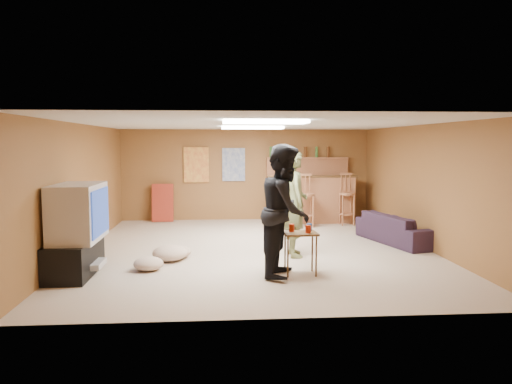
{
  "coord_description": "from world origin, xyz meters",
  "views": [
    {
      "loc": [
        -0.66,
        -8.64,
        1.87
      ],
      "look_at": [
        0.0,
        0.2,
        1.0
      ],
      "focal_mm": 35.0,
      "sensor_mm": 36.0,
      "label": 1
    }
  ],
  "objects": [
    {
      "name": "wall_back",
      "position": [
        0.0,
        3.5,
        1.1
      ],
      "size": [
        6.0,
        0.02,
        2.2
      ],
      "primitive_type": "cube",
      "color": "brown",
      "rests_on": "ground"
    },
    {
      "name": "ceiling_panel_front",
      "position": [
        0.0,
        -1.5,
        2.17
      ],
      "size": [
        1.2,
        0.6,
        0.04
      ],
      "primitive_type": "cube",
      "color": "white",
      "rests_on": "ceiling"
    },
    {
      "name": "cup_red_far",
      "position": [
        0.59,
        -1.77,
        0.66
      ],
      "size": [
        0.1,
        0.1,
        0.11
      ],
      "primitive_type": "cylinder",
      "rotation": [
        0.0,
        0.0,
        0.24
      ],
      "color": "#AF240B",
      "rests_on": "tray_table"
    },
    {
      "name": "person_black",
      "position": [
        0.27,
        -1.74,
        0.93
      ],
      "size": [
        0.93,
        1.07,
        1.86
      ],
      "primitive_type": "imported",
      "rotation": [
        0.0,
        0.0,
        1.28
      ],
      "color": "black",
      "rests_on": "ground"
    },
    {
      "name": "dvd_box",
      "position": [
        -2.5,
        -1.5,
        0.15
      ],
      "size": [
        0.35,
        0.5,
        0.08
      ],
      "primitive_type": "cube",
      "color": "#B2B2B7",
      "rests_on": "tv_stand"
    },
    {
      "name": "sofa",
      "position": [
        2.7,
        0.4,
        0.27
      ],
      "size": [
        1.19,
        1.99,
        0.55
      ],
      "primitive_type": "imported",
      "rotation": [
        0.0,
        0.0,
        1.83
      ],
      "color": "black",
      "rests_on": "ground"
    },
    {
      "name": "cushion_near_tv",
      "position": [
        -1.45,
        -0.74,
        0.12
      ],
      "size": [
        0.62,
        0.62,
        0.25
      ],
      "primitive_type": "ellipsoid",
      "rotation": [
        0.0,
        0.0,
        -0.14
      ],
      "color": "tan",
      "rests_on": "ground"
    },
    {
      "name": "bar_lip",
      "position": [
        1.5,
        2.7,
        1.1
      ],
      "size": [
        2.1,
        0.12,
        0.05
      ],
      "primitive_type": "cube",
      "color": "#432B15",
      "rests_on": "bar_counter"
    },
    {
      "name": "tray_table",
      "position": [
        0.49,
        -1.71,
        0.3
      ],
      "size": [
        0.49,
        0.4,
        0.61
      ],
      "primitive_type": "cube",
      "rotation": [
        0.0,
        0.0,
        0.05
      ],
      "color": "#432B15",
      "rests_on": "ground"
    },
    {
      "name": "bar_stool_right",
      "position": [
        2.26,
        2.49,
        0.55
      ],
      "size": [
        0.4,
        0.4,
        1.1
      ],
      "primitive_type": null,
      "rotation": [
        0.0,
        0.0,
        0.14
      ],
      "color": "#945736",
      "rests_on": "ground"
    },
    {
      "name": "tv_screen",
      "position": [
        -2.34,
        -1.5,
        0.9
      ],
      "size": [
        0.02,
        0.95,
        0.65
      ],
      "primitive_type": "cube",
      "color": "navy",
      "rests_on": "tv_body"
    },
    {
      "name": "bottle_row",
      "position": [
        1.3,
        3.38,
        1.65
      ],
      "size": [
        1.48,
        0.08,
        0.26
      ],
      "primitive_type": null,
      "color": "#3F7233",
      "rests_on": "bar_shelf"
    },
    {
      "name": "ceiling",
      "position": [
        0.0,
        0.0,
        2.2
      ],
      "size": [
        6.0,
        7.0,
        0.02
      ],
      "primitive_type": "cube",
      "color": "silver",
      "rests_on": "ground"
    },
    {
      "name": "folding_chair_stack",
      "position": [
        -2.0,
        3.3,
        0.45
      ],
      "size": [
        0.5,
        0.26,
        0.91
      ],
      "primitive_type": "cube",
      "rotation": [
        -0.14,
        0.0,
        0.0
      ],
      "color": "#9C2C1C",
      "rests_on": "ground"
    },
    {
      "name": "ceiling_panel_back",
      "position": [
        0.0,
        1.2,
        2.17
      ],
      "size": [
        1.2,
        0.6,
        0.04
      ],
      "primitive_type": "cube",
      "color": "white",
      "rests_on": "ceiling"
    },
    {
      "name": "ground",
      "position": [
        0.0,
        0.0,
        0.0
      ],
      "size": [
        7.0,
        7.0,
        0.0
      ],
      "primitive_type": "plane",
      "color": "tan",
      "rests_on": "ground"
    },
    {
      "name": "cup_red_near",
      "position": [
        0.37,
        -1.64,
        0.66
      ],
      "size": [
        0.1,
        0.1,
        0.11
      ],
      "primitive_type": "cylinder",
      "rotation": [
        0.0,
        0.0,
        -0.3
      ],
      "color": "#AF240B",
      "rests_on": "tray_table"
    },
    {
      "name": "wall_left",
      "position": [
        -3.0,
        0.0,
        1.1
      ],
      "size": [
        0.02,
        7.0,
        2.2
      ],
      "primitive_type": "cube",
      "color": "brown",
      "rests_on": "ground"
    },
    {
      "name": "bar_stool_left",
      "position": [
        1.29,
        2.33,
        0.55
      ],
      "size": [
        0.46,
        0.46,
        1.11
      ],
      "primitive_type": null,
      "rotation": [
        0.0,
        0.0,
        -0.4
      ],
      "color": "#945736",
      "rests_on": "ground"
    },
    {
      "name": "bar_backing",
      "position": [
        1.5,
        3.42,
        1.2
      ],
      "size": [
        2.0,
        0.14,
        0.6
      ],
      "primitive_type": "cube",
      "color": "#945736",
      "rests_on": "bar_counter"
    },
    {
      "name": "wall_front",
      "position": [
        0.0,
        -3.5,
        1.1
      ],
      "size": [
        6.0,
        0.02,
        2.2
      ],
      "primitive_type": "cube",
      "color": "brown",
      "rests_on": "ground"
    },
    {
      "name": "bar_shelf",
      "position": [
        1.5,
        3.4,
        1.5
      ],
      "size": [
        2.0,
        0.18,
        0.05
      ],
      "primitive_type": "cube",
      "color": "#945736",
      "rests_on": "bar_backing"
    },
    {
      "name": "tv_stand",
      "position": [
        -2.72,
        -1.5,
        0.25
      ],
      "size": [
        0.55,
        1.3,
        0.5
      ],
      "primitive_type": "cube",
      "color": "black",
      "rests_on": "ground"
    },
    {
      "name": "wall_right",
      "position": [
        3.0,
        0.0,
        1.1
      ],
      "size": [
        0.02,
        7.0,
        2.2
      ],
      "primitive_type": "cube",
      "color": "brown",
      "rests_on": "ground"
    },
    {
      "name": "tv_body",
      "position": [
        -2.65,
        -1.5,
        0.9
      ],
      "size": [
        0.6,
        1.1,
        0.8
      ],
      "primitive_type": "cube",
      "color": "#B2B2B7",
      "rests_on": "tv_stand"
    },
    {
      "name": "poster_right",
      "position": [
        -0.3,
        3.46,
        1.35
      ],
      "size": [
        0.55,
        0.03,
        0.8
      ],
      "primitive_type": "cube",
      "color": "#334C99",
      "rests_on": "wall_back"
    },
    {
      "name": "cup_blue",
      "position": [
        0.64,
        -1.58,
        0.66
      ],
      "size": [
        0.09,
        0.09,
        0.1
      ],
      "primitive_type": "cylinder",
      "rotation": [
        0.0,
        0.0,
        -0.21
      ],
      "color": "#154396",
      "rests_on": "tray_table"
    },
    {
      "name": "cushion_far",
      "position": [
        -1.71,
        -1.32,
        0.1
      ],
      "size": [
        0.54,
        0.54,
        0.2
      ],
      "primitive_type": "ellipsoid",
      "rotation": [
        0.0,
        0.0,
        0.27
      ],
      "color": "tan",
      "rests_on": "ground"
    },
    {
      "name": "person_olive",
      "position": [
        0.59,
        -0.55,
        0.88
      ],
      "size": [
        0.44,
        0.65,
        1.76
      ],
      "primitive_type": "imported",
      "rotation": [
        0.0,
        0.0,
        1.6
      ],
      "color": "brown",
      "rests_on": "ground"
    },
    {
      "name": "bar_counter",
      "position": [
        1.5,
        2.95,
        0.55
      ],
      "size": [
        2.0,
        0.6,
        1.1
      ],
      "primitive_type": "cube",
      "color": "#945736",
      "rests_on": "ground"
    },
    {
      "name": "cushion_mid",
      "position": [
        -1.34,
        -0.54,
        0.1
      ],
      "size": [
        0.5,
        0.5,
        0.19
      ],
      "primitive_type": "ellipsoid",
      "rotation": [
        0.0,
        0.0,
        0.18
      ],
      "color": "tan",
      "rests_on": "ground"
    },
    {
      "name": "poster_left",
      "position": [
        -1.2,
        3.46,
        1.35
      ],
      "size": [
        0.6,
        0.03,
        0.85
      ],
      "primitive_type": "cube",
      "color": "#BF3F26",
      "rests_on": "wall_back"
    }
  ]
}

